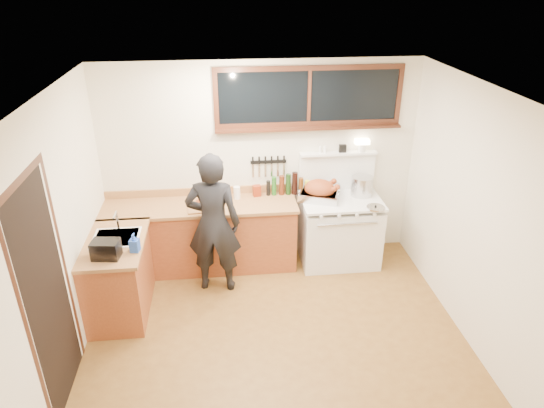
{
  "coord_description": "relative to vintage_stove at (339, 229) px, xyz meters",
  "views": [
    {
      "loc": [
        -0.49,
        -4.05,
        3.55
      ],
      "look_at": [
        0.05,
        0.85,
        1.15
      ],
      "focal_mm": 32.0,
      "sensor_mm": 36.0,
      "label": 1
    }
  ],
  "objects": [
    {
      "name": "pitcher",
      "position": [
        -1.32,
        0.16,
        0.51
      ],
      "size": [
        0.11,
        0.11,
        0.16
      ],
      "color": "white",
      "rests_on": "counter_back"
    },
    {
      "name": "ground_plane",
      "position": [
        -1.0,
        -1.41,
        -0.48
      ],
      "size": [
        4.0,
        3.5,
        0.02
      ],
      "primitive_type": "cube",
      "color": "brown"
    },
    {
      "name": "coffee_tin",
      "position": [
        -1.06,
        0.21,
        0.5
      ],
      "size": [
        0.11,
        0.09,
        0.15
      ],
      "color": "maroon",
      "rests_on": "counter_back"
    },
    {
      "name": "roast_turkey",
      "position": [
        -0.27,
        0.04,
        0.54
      ],
      "size": [
        0.59,
        0.52,
        0.26
      ],
      "color": "silver",
      "rests_on": "vintage_stove"
    },
    {
      "name": "counter_back",
      "position": [
        -1.8,
        0.04,
        -0.01
      ],
      "size": [
        2.44,
        0.64,
        1.0
      ],
      "color": "brown",
      "rests_on": "ground"
    },
    {
      "name": "knife_strip",
      "position": [
        -0.9,
        0.32,
        0.84
      ],
      "size": [
        0.46,
        0.03,
        0.28
      ],
      "color": "black",
      "rests_on": "room_shell"
    },
    {
      "name": "saucepan",
      "position": [
        -0.05,
        0.2,
        0.49
      ],
      "size": [
        0.2,
        0.3,
        0.12
      ],
      "color": "silver",
      "rests_on": "vintage_stove"
    },
    {
      "name": "man",
      "position": [
        -1.63,
        -0.45,
        0.41
      ],
      "size": [
        0.69,
        0.5,
        1.75
      ],
      "color": "black",
      "rests_on": "ground"
    },
    {
      "name": "left_doorway",
      "position": [
        -2.99,
        -1.96,
        0.62
      ],
      "size": [
        0.02,
        1.04,
        2.17
      ],
      "color": "black",
      "rests_on": "ground"
    },
    {
      "name": "counter_left",
      "position": [
        -2.7,
        -0.79,
        -0.02
      ],
      "size": [
        0.64,
        1.09,
        0.9
      ],
      "color": "brown",
      "rests_on": "ground"
    },
    {
      "name": "cutting_board",
      "position": [
        -1.74,
        -0.08,
        0.49
      ],
      "size": [
        0.41,
        0.33,
        0.14
      ],
      "color": "#A16F40",
      "rests_on": "counter_back"
    },
    {
      "name": "back_window",
      "position": [
        -0.4,
        0.31,
        1.6
      ],
      "size": [
        2.32,
        0.13,
        0.77
      ],
      "color": "black",
      "rests_on": "room_shell"
    },
    {
      "name": "bottle_cluster",
      "position": [
        -0.65,
        0.22,
        0.56
      ],
      "size": [
        0.56,
        0.07,
        0.3
      ],
      "color": "black",
      "rests_on": "counter_back"
    },
    {
      "name": "room_shell",
      "position": [
        -1.0,
        -1.41,
        1.18
      ],
      "size": [
        4.1,
        3.6,
        2.65
      ],
      "color": "silver",
      "rests_on": "ground"
    },
    {
      "name": "soap_bottle",
      "position": [
        -2.43,
        -1.01,
        0.53
      ],
      "size": [
        0.11,
        0.11,
        0.21
      ],
      "color": "blue",
      "rests_on": "counter_left"
    },
    {
      "name": "stockpot",
      "position": [
        0.28,
        0.09,
        0.56
      ],
      "size": [
        0.34,
        0.34,
        0.26
      ],
      "color": "silver",
      "rests_on": "vintage_stove"
    },
    {
      "name": "pot_lid",
      "position": [
        0.35,
        -0.31,
        0.44
      ],
      "size": [
        0.29,
        0.29,
        0.04
      ],
      "color": "silver",
      "rests_on": "vintage_stove"
    },
    {
      "name": "vintage_stove",
      "position": [
        0.0,
        0.0,
        0.0
      ],
      "size": [
        1.02,
        0.74,
        1.59
      ],
      "color": "white",
      "rests_on": "ground"
    },
    {
      "name": "toaster",
      "position": [
        -2.7,
        -1.1,
        0.53
      ],
      "size": [
        0.29,
        0.22,
        0.19
      ],
      "color": "black",
      "rests_on": "counter_left"
    },
    {
      "name": "sink_unit",
      "position": [
        -2.68,
        -0.71,
        0.38
      ],
      "size": [
        0.5,
        0.45,
        0.37
      ],
      "color": "white",
      "rests_on": "counter_left"
    }
  ]
}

